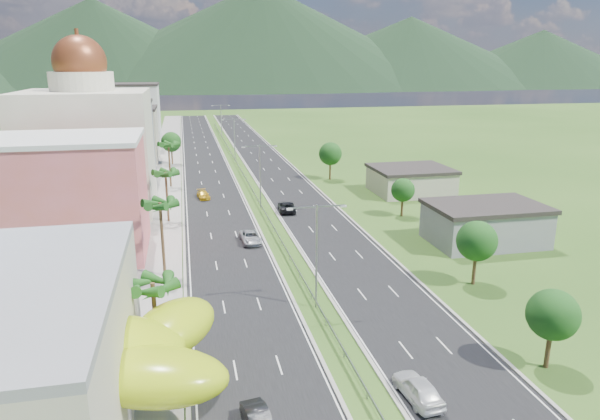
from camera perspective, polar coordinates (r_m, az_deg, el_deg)
ground at (r=47.78m, az=4.71°, el=-15.41°), size 500.00×500.00×0.00m
road_left at (r=131.49m, az=-9.97°, el=4.55°), size 11.00×260.00×0.04m
road_right at (r=132.89m, az=-3.48°, el=4.87°), size 11.00×260.00×0.04m
sidewalk_left at (r=131.47m, az=-14.12°, el=4.33°), size 7.00×260.00×0.12m
median_guardrail at (r=114.30m, az=-5.80°, el=3.38°), size 0.10×216.06×0.76m
streetlight_median_b at (r=53.66m, az=1.77°, el=-3.83°), size 6.04×0.25×11.00m
streetlight_median_c at (r=91.69m, az=-4.30°, el=4.31°), size 6.04×0.25×11.00m
streetlight_median_d at (r=135.83m, az=-7.01°, el=7.89°), size 6.04×0.25×11.00m
streetlight_median_e at (r=180.40m, az=-8.41°, el=9.71°), size 6.04×0.25×11.00m
lime_canopy at (r=40.88m, az=-22.10°, el=-14.27°), size 18.00×15.00×7.40m
pink_shophouse at (r=74.75m, az=-23.99°, el=1.00°), size 20.00×15.00×15.00m
domed_building at (r=96.28m, az=-21.64°, el=6.58°), size 20.00×20.00×28.70m
midrise_grey at (r=121.12m, az=-19.23°, el=6.83°), size 16.00×15.00×16.00m
midrise_beige at (r=142.99m, az=-18.21°, el=7.52°), size 16.00×15.00×13.00m
midrise_white at (r=165.47m, az=-17.54°, el=9.44°), size 16.00×15.00×18.00m
shed_near at (r=78.89m, az=19.12°, el=-1.57°), size 15.00×10.00×5.00m
shed_far at (r=105.58m, az=11.71°, el=3.00°), size 14.00×12.00×4.40m
palm_tree_b at (r=44.76m, az=-15.43°, el=-8.03°), size 3.60×3.60×8.10m
palm_tree_c at (r=63.24m, az=-14.70°, el=0.33°), size 3.60×3.60×9.60m
palm_tree_d at (r=85.85m, az=-14.14°, el=3.64°), size 3.60×3.60×8.60m
palm_tree_e at (r=110.33m, az=-13.86°, el=6.63°), size 3.60×3.60×9.40m
leafy_tree_lfar at (r=135.46m, az=-13.58°, el=7.06°), size 4.90×4.90×8.05m
leafy_tree_ra at (r=48.56m, az=25.36°, el=-10.08°), size 4.20×4.20×6.90m
leafy_tree_rb at (r=63.00m, az=18.34°, el=-3.18°), size 4.55×4.55×7.47m
leafy_tree_rc at (r=88.56m, az=10.92°, el=2.09°), size 3.85×3.85×6.33m
leafy_tree_rd at (r=114.82m, az=3.25°, el=6.01°), size 4.90×4.90×8.05m
mountain_ridge at (r=495.03m, az=-3.95°, el=12.65°), size 860.00×140.00×90.00m
car_silver_mid_left at (r=75.27m, az=-5.30°, el=-2.90°), size 2.82×5.71×1.56m
car_yellow_far_left at (r=100.71m, az=-10.28°, el=1.61°), size 2.56×5.01×1.39m
car_white_near_right at (r=43.09m, az=12.49°, el=-18.08°), size 2.54×5.41×1.79m
car_dark_far_right at (r=90.43m, az=-1.43°, el=0.35°), size 3.30×6.12×1.63m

